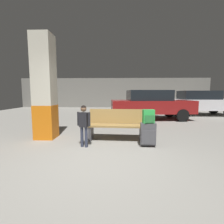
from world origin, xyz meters
name	(u,v)px	position (x,y,z in m)	size (l,w,h in m)	color
ground_plane	(110,125)	(0.00, 4.00, -0.05)	(18.00, 18.00, 0.10)	gray
garage_back_wall	(114,93)	(0.00, 12.86, 1.40)	(18.00, 0.12, 2.80)	slate
structural_pillar	(45,88)	(-1.82, 1.74, 1.51)	(0.57, 0.57, 3.04)	orange
bench	(116,125)	(0.29, 1.59, 0.44)	(1.63, 0.62, 0.89)	#9E7A42
suitcase	(148,134)	(1.11, 1.02, 0.32)	(0.39, 0.25, 0.60)	#4C4C51
backpack_bright	(149,117)	(1.11, 1.02, 0.77)	(0.29, 0.21, 0.34)	green
child	(84,121)	(-0.51, 0.93, 0.65)	(0.35, 0.25, 1.06)	#33384C
parked_car_side	(199,102)	(5.40, 7.27, 0.81)	(4.11, 1.81, 1.51)	silver
parked_car_near	(150,104)	(2.04, 5.53, 0.81)	(4.23, 2.06, 1.51)	maroon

